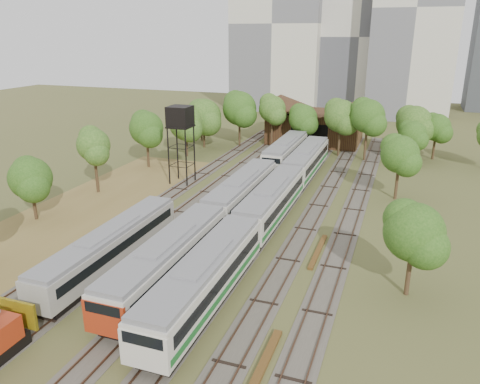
% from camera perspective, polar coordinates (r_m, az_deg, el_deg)
% --- Properties ---
extents(ground, '(240.00, 240.00, 0.00)m').
position_cam_1_polar(ground, '(35.37, -8.27, -14.08)').
color(ground, '#475123').
rests_on(ground, ground).
extents(dry_grass_patch, '(14.00, 60.00, 0.04)m').
position_cam_1_polar(dry_grass_patch, '(50.76, -22.28, -4.70)').
color(dry_grass_patch, brown).
rests_on(dry_grass_patch, ground).
extents(tracks, '(24.60, 80.00, 0.19)m').
position_cam_1_polar(tracks, '(56.48, 2.92, -0.86)').
color(tracks, '#4C473D').
rests_on(tracks, ground).
extents(railcar_red_set, '(3.10, 34.57, 3.84)m').
position_cam_1_polar(railcar_red_set, '(44.83, -3.52, -3.55)').
color(railcar_red_set, black).
rests_on(railcar_red_set, ground).
extents(railcar_green_set, '(3.16, 52.07, 3.91)m').
position_cam_1_polar(railcar_green_set, '(49.57, 3.84, -1.26)').
color(railcar_green_set, black).
rests_on(railcar_green_set, ground).
extents(railcar_rear, '(3.09, 16.08, 3.82)m').
position_cam_1_polar(railcar_rear, '(70.57, 5.60, 4.81)').
color(railcar_rear, black).
rests_on(railcar_rear, ground).
extents(old_grey_coach, '(2.75, 18.00, 3.40)m').
position_cam_1_polar(old_grey_coach, '(41.50, -15.48, -6.44)').
color(old_grey_coach, black).
rests_on(old_grey_coach, ground).
extents(water_tower, '(2.94, 2.94, 10.19)m').
position_cam_1_polar(water_tower, '(61.22, -7.31, 8.86)').
color(water_tower, black).
rests_on(water_tower, ground).
extents(rail_pile_near, '(0.54, 8.03, 0.27)m').
position_cam_1_polar(rail_pile_near, '(29.72, 2.52, -20.89)').
color(rail_pile_near, brown).
rests_on(rail_pile_near, ground).
extents(rail_pile_far, '(0.45, 7.20, 0.23)m').
position_cam_1_polar(rail_pile_far, '(43.75, 9.49, -7.13)').
color(rail_pile_far, brown).
rests_on(rail_pile_far, ground).
extents(maintenance_shed, '(16.45, 11.55, 7.58)m').
position_cam_1_polar(maintenance_shed, '(86.86, 9.16, 7.94)').
color(maintenance_shed, '#351D13').
rests_on(maintenance_shed, ground).
extents(tree_band_left, '(8.31, 64.27, 8.46)m').
position_cam_1_polar(tree_band_left, '(59.46, -16.40, 4.87)').
color(tree_band_left, '#382616').
rests_on(tree_band_left, ground).
extents(tree_band_far, '(50.09, 10.30, 9.54)m').
position_cam_1_polar(tree_band_far, '(77.98, 9.12, 8.97)').
color(tree_band_far, '#382616').
rests_on(tree_band_far, ground).
extents(tree_band_right, '(6.17, 44.60, 7.76)m').
position_cam_1_polar(tree_band_right, '(55.61, 19.82, 3.13)').
color(tree_band_right, '#382616').
rests_on(tree_band_right, ground).
extents(tower_left, '(22.00, 16.00, 42.00)m').
position_cam_1_polar(tower_left, '(125.24, 4.96, 19.74)').
color(tower_left, beige).
rests_on(tower_left, ground).
extents(tower_centre, '(20.00, 18.00, 36.00)m').
position_cam_1_polar(tower_centre, '(126.55, 14.77, 17.85)').
color(tower_centre, beige).
rests_on(tower_centre, ground).
extents(tower_right, '(18.00, 16.00, 48.00)m').
position_cam_1_polar(tower_right, '(118.02, 20.78, 20.17)').
color(tower_right, beige).
rests_on(tower_right, ground).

